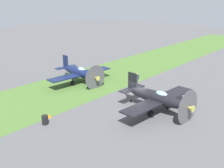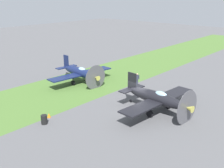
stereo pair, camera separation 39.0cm
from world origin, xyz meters
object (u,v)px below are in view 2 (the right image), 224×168
Objects in this scene: airplane_wingman at (80,72)px; ground_crew_chief at (137,79)px; runway_marker_cone at (49,115)px; fuel_drum at (44,120)px; airplane_lead at (157,98)px.

airplane_wingman is 5.72× the size of ground_crew_chief.
ground_crew_chief is at bearing 177.34° from runway_marker_cone.
ground_crew_chief is 1.92× the size of fuel_drum.
airplane_lead is 1.05× the size of airplane_wingman.
runway_marker_cone is (-1.14, -0.84, -0.23)m from fuel_drum.
airplane_wingman is 11.00× the size of fuel_drum.
airplane_lead reaches higher than fuel_drum.
airplane_wingman is 12.97m from fuel_drum.
airplane_lead is at bearing 138.98° from runway_marker_cone.
airplane_lead reaches higher than ground_crew_chief.
fuel_drum is 2.05× the size of runway_marker_cone.
airplane_wingman reaches higher than ground_crew_chief.
airplane_lead is 23.72× the size of runway_marker_cone.
runway_marker_cone is (13.89, -0.64, -0.69)m from ground_crew_chief.
fuel_drum is at bearing -139.91° from ground_crew_chief.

